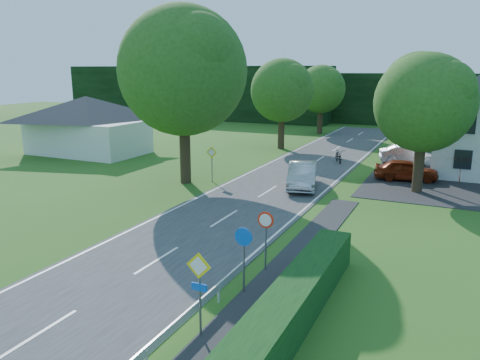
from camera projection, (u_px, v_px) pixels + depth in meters
The scene contains 24 objects.
road at pixel (241, 208), 25.92m from camera, with size 7.00×80.00×0.04m, color #323335.
parking_pad at pixel (476, 180), 32.43m from camera, with size 14.00×16.00×0.04m, color black.
line_edge_left at pixel (190, 201), 27.25m from camera, with size 0.12×80.00×0.01m, color white.
line_edge_right at pixel (297, 216), 24.57m from camera, with size 0.12×80.00×0.01m, color white.
line_centre at pixel (241, 208), 25.91m from camera, with size 0.12×80.00×0.01m, color white, non-canonical shape.
tree_main at pixel (184, 96), 30.57m from camera, with size 9.40×9.40×11.64m, color #284D17, non-canonical shape.
tree_left_far at pixel (282, 104), 44.62m from camera, with size 7.00×7.00×8.58m, color #284D17, non-canonical shape.
tree_right_far at pixel (417, 104), 41.38m from camera, with size 7.40×7.40×9.09m, color #284D17, non-canonical shape.
tree_left_back at pixel (321, 100), 55.05m from camera, with size 6.60×6.60×8.07m, color #284D17, non-canonical shape.
tree_right_back at pixel (413, 106), 49.02m from camera, with size 6.20×6.20×7.56m, color #284D17, non-canonical shape.
tree_right_mid at pixel (422, 124), 28.48m from camera, with size 7.00×7.00×8.58m, color #284D17, non-canonical shape.
treeline_left at pixel (192, 92), 73.55m from camera, with size 44.00×6.00×8.00m, color black.
treeline_right at pixel (440, 100), 62.36m from camera, with size 30.00×5.00×7.00m, color black.
bungalow_left at pixel (88, 124), 42.35m from camera, with size 11.00×6.50×5.20m.
streetlight at pixel (418, 118), 30.38m from camera, with size 2.03×0.18×8.00m.
sign_priority_right at pixel (199, 279), 13.14m from camera, with size 0.78×0.09×2.59m.
sign_roundabout at pixel (244, 247), 15.82m from camera, with size 0.64×0.08×2.37m.
sign_speed_limit at pixel (266, 227), 17.55m from camera, with size 0.64×0.11×2.37m.
sign_priority_left at pixel (212, 157), 31.77m from camera, with size 0.78×0.09×2.44m.
moving_car at pixel (302, 175), 30.26m from camera, with size 1.73×4.97×1.64m, color #ADACB0.
motorcycle at pixel (339, 156), 38.52m from camera, with size 0.73×2.10×1.10m, color black.
parked_car_red at pixel (406, 170), 32.30m from camera, with size 1.70×4.23×1.44m, color maroon.
parked_car_silver_a at pixel (410, 155), 37.77m from camera, with size 1.64×4.70×1.55m, color #BDBCC1.
parasol at pixel (461, 169), 31.71m from camera, with size 2.00×2.03×1.83m, color #BE3A0F.
Camera 1 is at (10.48, -2.53, 7.54)m, focal length 35.00 mm.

